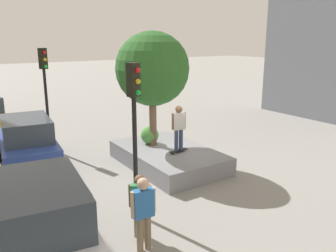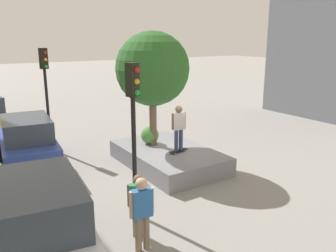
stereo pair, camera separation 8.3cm
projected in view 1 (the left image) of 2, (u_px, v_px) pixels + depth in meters
The scene contains 12 objects.
ground_plane at pixel (163, 163), 13.65m from camera, with size 120.00×120.00×0.00m, color gray.
planter_ledge at pixel (168, 157), 13.37m from camera, with size 4.49×2.83×0.66m, color gray.
plaza_tree at pixel (152, 69), 13.07m from camera, with size 2.79×2.79×4.37m.
boxwood_shrub at pixel (150, 135), 13.87m from camera, with size 0.71×0.71×0.71m, color #4C8C3D.
skateboard at pixel (179, 151), 12.90m from camera, with size 0.34×0.82×0.07m.
skateboarder at pixel (179, 125), 12.66m from camera, with size 0.26×0.57×1.68m.
police_car at pixel (39, 228), 6.98m from camera, with size 4.77×2.59×2.12m.
sedan_parked at pixel (27, 143), 12.78m from camera, with size 4.45×2.37×1.99m.
traffic_light_corner at pixel (45, 82), 14.56m from camera, with size 0.37×0.34×4.36m.
traffic_light_median at pixel (135, 114), 9.00m from camera, with size 0.37×0.35×4.17m.
bystander_watching at pixel (140, 202), 8.42m from camera, with size 0.41×0.46×1.62m.
passerby_with_bag at pixel (143, 209), 7.85m from camera, with size 0.28×0.60×1.78m.
Camera 1 is at (-10.89, 6.86, 4.78)m, focal length 37.41 mm.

